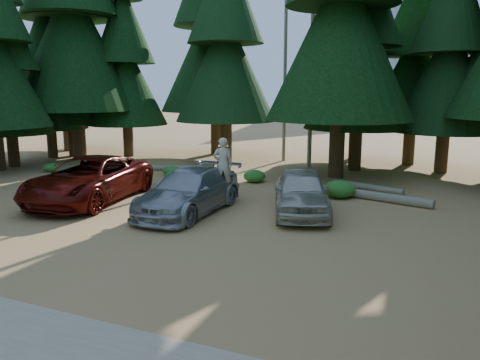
{
  "coord_description": "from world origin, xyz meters",
  "views": [
    {
      "loc": [
        7.53,
        -11.22,
        4.31
      ],
      "look_at": [
        1.33,
        3.28,
        1.25
      ],
      "focal_mm": 35.0,
      "sensor_mm": 36.0,
      "label": 1
    }
  ],
  "objects_px": {
    "log_right": "(363,194)",
    "frisbee_player": "(223,164)",
    "silver_minivan_center": "(189,191)",
    "red_pickup": "(89,179)",
    "silver_minivan_right": "(301,192)",
    "log_left": "(158,168)",
    "log_mid": "(367,187)"
  },
  "relations": [
    {
      "from": "log_right",
      "to": "silver_minivan_center",
      "type": "bearing_deg",
      "value": -124.06
    },
    {
      "from": "red_pickup",
      "to": "frisbee_player",
      "type": "xyz_separation_m",
      "value": [
        5.17,
        1.26,
        0.73
      ]
    },
    {
      "from": "red_pickup",
      "to": "frisbee_player",
      "type": "distance_m",
      "value": 5.37
    },
    {
      "from": "red_pickup",
      "to": "silver_minivan_right",
      "type": "bearing_deg",
      "value": 1.72
    },
    {
      "from": "frisbee_player",
      "to": "log_mid",
      "type": "height_order",
      "value": "frisbee_player"
    },
    {
      "from": "silver_minivan_center",
      "to": "log_mid",
      "type": "bearing_deg",
      "value": 50.79
    },
    {
      "from": "silver_minivan_center",
      "to": "log_left",
      "type": "height_order",
      "value": "silver_minivan_center"
    },
    {
      "from": "frisbee_player",
      "to": "log_left",
      "type": "distance_m",
      "value": 8.96
    },
    {
      "from": "log_right",
      "to": "log_mid",
      "type": "bearing_deg",
      "value": 108.08
    },
    {
      "from": "log_mid",
      "to": "log_right",
      "type": "relative_size",
      "value": 0.6
    },
    {
      "from": "silver_minivan_center",
      "to": "log_right",
      "type": "distance_m",
      "value": 7.08
    },
    {
      "from": "silver_minivan_right",
      "to": "log_mid",
      "type": "height_order",
      "value": "silver_minivan_right"
    },
    {
      "from": "silver_minivan_center",
      "to": "silver_minivan_right",
      "type": "height_order",
      "value": "silver_minivan_right"
    },
    {
      "from": "silver_minivan_center",
      "to": "frisbee_player",
      "type": "bearing_deg",
      "value": 58.72
    },
    {
      "from": "silver_minivan_center",
      "to": "silver_minivan_right",
      "type": "xyz_separation_m",
      "value": [
        3.7,
        1.42,
        0.02
      ]
    },
    {
      "from": "log_left",
      "to": "log_mid",
      "type": "distance_m",
      "value": 11.19
    },
    {
      "from": "red_pickup",
      "to": "frisbee_player",
      "type": "height_order",
      "value": "frisbee_player"
    },
    {
      "from": "red_pickup",
      "to": "log_right",
      "type": "distance_m",
      "value": 10.83
    },
    {
      "from": "red_pickup",
      "to": "log_mid",
      "type": "height_order",
      "value": "red_pickup"
    },
    {
      "from": "frisbee_player",
      "to": "log_right",
      "type": "xyz_separation_m",
      "value": [
        4.59,
        3.38,
        -1.42
      ]
    },
    {
      "from": "silver_minivan_right",
      "to": "frisbee_player",
      "type": "xyz_separation_m",
      "value": [
        -2.94,
        -0.21,
        0.82
      ]
    },
    {
      "from": "frisbee_player",
      "to": "silver_minivan_right",
      "type": "bearing_deg",
      "value": 160.14
    },
    {
      "from": "silver_minivan_right",
      "to": "log_mid",
      "type": "relative_size",
      "value": 1.37
    },
    {
      "from": "log_right",
      "to": "log_left",
      "type": "bearing_deg",
      "value": -176.96
    },
    {
      "from": "red_pickup",
      "to": "silver_minivan_center",
      "type": "height_order",
      "value": "red_pickup"
    },
    {
      "from": "red_pickup",
      "to": "log_left",
      "type": "distance_m",
      "value": 7.27
    },
    {
      "from": "silver_minivan_center",
      "to": "silver_minivan_right",
      "type": "bearing_deg",
      "value": 21.54
    },
    {
      "from": "silver_minivan_center",
      "to": "log_mid",
      "type": "height_order",
      "value": "silver_minivan_center"
    },
    {
      "from": "log_right",
      "to": "frisbee_player",
      "type": "bearing_deg",
      "value": -128.41
    },
    {
      "from": "frisbee_player",
      "to": "silver_minivan_center",
      "type": "bearing_deg",
      "value": 34.39
    },
    {
      "from": "red_pickup",
      "to": "frisbee_player",
      "type": "relative_size",
      "value": 3.13
    },
    {
      "from": "silver_minivan_center",
      "to": "frisbee_player",
      "type": "relative_size",
      "value": 2.64
    }
  ]
}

